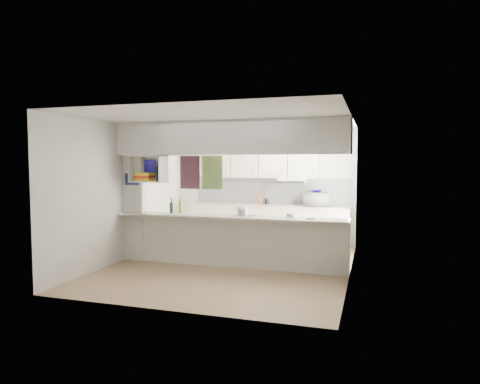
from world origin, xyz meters
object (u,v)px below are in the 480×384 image
at_px(dish_rack, 245,212).
at_px(wine_bottles, 176,207).
at_px(microwave, 316,199).
at_px(bowl, 317,191).

xyz_separation_m(dish_rack, wine_bottles, (-1.37, 0.07, 0.03)).
xyz_separation_m(microwave, wine_bottles, (-2.34, -2.05, -0.04)).
distance_m(microwave, dish_rack, 2.34).
height_order(microwave, wine_bottles, wine_bottles).
bearing_deg(dish_rack, wine_bottles, 174.11).
bearing_deg(microwave, bowl, -117.01).
bearing_deg(microwave, wine_bottles, 36.41).
bearing_deg(microwave, dish_rack, 60.56).
height_order(bowl, dish_rack, bowl).
bearing_deg(dish_rack, bowl, 62.46).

